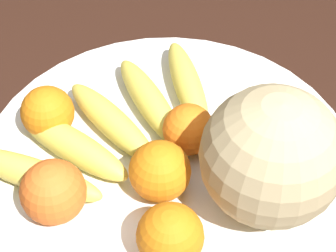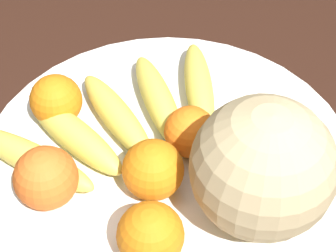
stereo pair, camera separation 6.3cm
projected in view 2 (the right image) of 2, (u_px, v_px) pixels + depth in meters
kitchen_table at (181, 173)px, 0.76m from camera, size 1.51×1.13×0.71m
fruit_bowl at (168, 158)px, 0.67m from camera, size 0.45×0.45×0.01m
melon at (263, 168)px, 0.56m from camera, size 0.15×0.15×0.15m
banana_bunch at (118, 119)px, 0.68m from camera, size 0.29×0.29×0.04m
orange_front_left at (148, 235)px, 0.55m from camera, size 0.07×0.07×0.07m
orange_front_right at (153, 170)px, 0.61m from camera, size 0.07×0.07×0.07m
orange_mid_center at (46, 178)px, 0.60m from camera, size 0.07×0.07×0.07m
orange_back_left at (190, 132)px, 0.65m from camera, size 0.06×0.06×0.06m
orange_back_right at (56, 100)px, 0.68m from camera, size 0.06×0.06×0.06m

